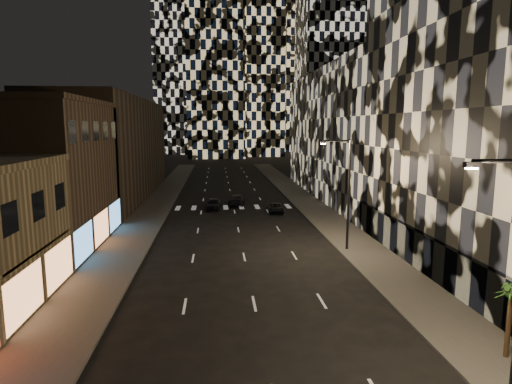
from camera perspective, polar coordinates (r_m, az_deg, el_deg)
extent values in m
cube|color=#47443F|center=(54.98, -13.49, -2.08)|extent=(4.00, 120.00, 0.15)
cube|color=#47443F|center=(55.72, 7.32, -1.77)|extent=(4.00, 120.00, 0.15)
cube|color=#4C4C47|center=(54.72, -11.31, -2.06)|extent=(0.20, 120.00, 0.15)
cube|color=#4C4C47|center=(55.30, 5.19, -1.81)|extent=(0.20, 120.00, 0.15)
cube|color=#493829|center=(40.08, -27.14, 1.79)|extent=(10.00, 15.00, 12.00)
cube|color=#493829|center=(65.27, -18.59, 5.51)|extent=(10.00, 40.00, 14.00)
cube|color=#383838|center=(32.60, 21.26, -7.31)|extent=(0.60, 25.00, 3.00)
cube|color=#232326|center=(64.36, 14.90, 7.41)|extent=(16.00, 40.00, 18.00)
cube|color=black|center=(148.22, -5.53, 23.31)|extent=(18.00, 18.00, 95.00)
cylinder|color=black|center=(16.54, 30.10, 3.62)|extent=(2.20, 0.14, 0.14)
cube|color=black|center=(15.94, 26.83, 3.28)|extent=(0.50, 0.25, 0.18)
cube|color=#FFEAB2|center=(15.95, 26.80, 2.85)|extent=(0.35, 0.18, 0.06)
cylinder|color=black|center=(35.54, 12.24, -0.41)|extent=(0.20, 0.20, 9.00)
cylinder|color=black|center=(34.81, 10.74, 6.73)|extent=(2.20, 0.14, 0.14)
cube|color=black|center=(34.53, 8.97, 6.56)|extent=(0.50, 0.25, 0.18)
cube|color=#FFEAB2|center=(34.53, 8.96, 6.37)|extent=(0.35, 0.18, 0.06)
imported|color=black|center=(53.40, -5.71, -1.56)|extent=(1.90, 4.02, 1.33)
imported|color=black|center=(55.98, -2.58, -1.02)|extent=(2.41, 4.89, 1.37)
imported|color=black|center=(51.15, 2.62, -2.13)|extent=(2.02, 3.92, 1.06)
cylinder|color=#47331E|center=(22.43, 30.61, -15.11)|extent=(0.21, 0.21, 2.85)
sphere|color=#224719|center=(21.87, 30.94, -11.36)|extent=(0.62, 0.62, 0.62)
cone|color=#224719|center=(22.09, 30.75, -11.27)|extent=(0.62, 1.25, 0.75)
cone|color=#224719|center=(21.96, 30.38, -11.36)|extent=(0.89, 1.17, 0.75)
cone|color=#224719|center=(21.78, 30.42, -11.53)|extent=(1.25, 0.36, 0.75)
cone|color=#224719|center=(21.68, 30.85, -11.65)|extent=(1.03, 1.06, 0.75)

